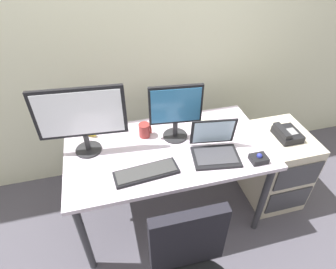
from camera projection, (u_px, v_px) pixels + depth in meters
ground_plane at (168, 212)px, 2.46m from camera, size 8.00×8.00×0.00m
back_wall at (144, 21)px, 2.13m from camera, size 6.00×0.10×2.80m
desk at (168, 156)px, 2.04m from camera, size 1.43×0.77×0.75m
file_cabinet at (275, 166)px, 2.42m from camera, size 0.42×0.53×0.68m
desk_phone at (287, 134)px, 2.17m from camera, size 0.17×0.20×0.09m
monitor_main at (81, 116)px, 1.79m from camera, size 0.58×0.18×0.49m
monitor_side at (176, 110)px, 1.94m from camera, size 0.37×0.18×0.42m
keyboard at (146, 172)px, 1.79m from camera, size 0.42×0.17×0.03m
laptop at (215, 148)px, 1.91m from camera, size 0.35×0.30×0.24m
trackball_mouse at (259, 158)px, 1.87m from camera, size 0.11×0.09×0.07m
coffee_mug at (145, 130)px, 2.06m from camera, size 0.09×0.08×0.11m
paper_notepad at (213, 125)px, 2.19m from camera, size 0.21×0.24×0.01m
banana at (86, 132)px, 2.10m from camera, size 0.18×0.15×0.04m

